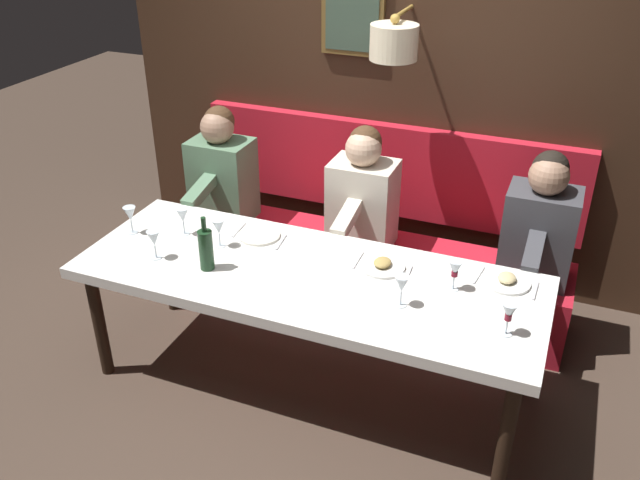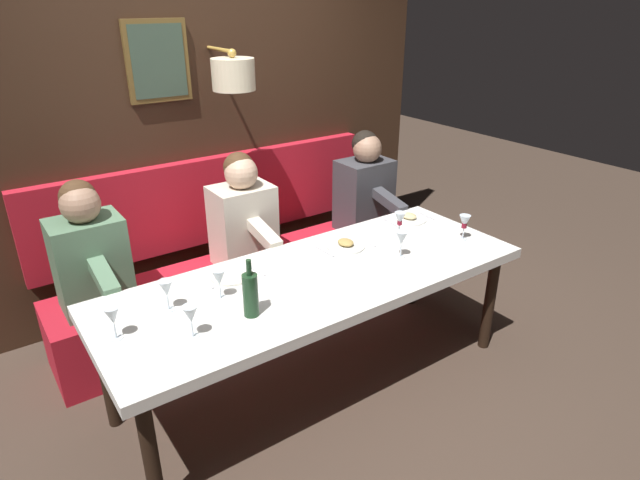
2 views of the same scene
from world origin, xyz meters
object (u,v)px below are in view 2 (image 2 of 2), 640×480
object	(u,v)px
diner_nearest	(365,185)
wine_glass_5	(219,278)
wine_glass_6	(465,223)
dining_table	(318,284)
diner_middle	(89,251)
wine_glass_1	(113,317)
wine_glass_0	(400,219)
wine_glass_3	(401,239)
wine_glass_4	(166,289)
wine_glass_2	(191,315)
diner_near	(243,214)
wine_bottle	(251,294)

from	to	relation	value
diner_nearest	wine_glass_5	xyz separation A→B (m)	(-0.81, 1.63, 0.04)
wine_glass_6	dining_table	bearing A→B (deg)	82.13
diner_middle	wine_glass_1	bearing A→B (deg)	173.22
wine_glass_0	wine_glass_5	xyz separation A→B (m)	(-0.06, 1.29, 0.00)
wine_glass_0	wine_glass_3	distance (m)	0.31
diner_nearest	wine_glass_4	bearing A→B (deg)	111.99
wine_glass_3	wine_glass_2	bearing A→B (deg)	92.78
diner_near	diner_middle	xyz separation A→B (m)	(0.00, 1.00, 0.00)
diner_near	wine_glass_5	size ratio (longest dim) A/B	4.82
wine_glass_1	wine_glass_0	bearing A→B (deg)	-86.64
dining_table	diner_near	bearing A→B (deg)	0.09
wine_glass_2	wine_glass_6	world-z (taller)	same
wine_glass_1	wine_glass_5	xyz separation A→B (m)	(0.05, -0.54, 0.00)
wine_glass_0	wine_glass_2	xyz separation A→B (m)	(-0.30, 1.55, 0.00)
dining_table	wine_glass_1	world-z (taller)	wine_glass_1
wine_glass_2	wine_glass_4	xyz separation A→B (m)	(0.29, 0.00, 0.00)
wine_glass_0	wine_bottle	world-z (taller)	wine_bottle
diner_near	wine_glass_4	distance (m)	1.12
diner_nearest	wine_glass_0	size ratio (longest dim) A/B	4.82
wine_glass_0	wine_bottle	distance (m)	1.27
wine_glass_0	wine_glass_4	distance (m)	1.55
wine_glass_1	dining_table	bearing A→B (deg)	-91.15
diner_nearest	wine_glass_0	xyz separation A→B (m)	(-0.75, 0.33, 0.04)
diner_nearest	wine_glass_3	xyz separation A→B (m)	(-0.98, 0.54, 0.04)
wine_glass_4	wine_glass_6	bearing A→B (deg)	-98.12
diner_middle	wine_glass_6	bearing A→B (deg)	-116.74
wine_glass_5	wine_glass_6	distance (m)	1.61
diner_nearest	wine_bottle	bearing A→B (deg)	123.46
dining_table	wine_bottle	xyz separation A→B (m)	(-0.16, 0.50, 0.18)
diner_nearest	diner_near	world-z (taller)	same
diner_middle	wine_bottle	distance (m)	1.15
diner_middle	wine_glass_2	xyz separation A→B (m)	(-1.05, -0.19, 0.04)
dining_table	wine_glass_0	distance (m)	0.77
diner_middle	wine_glass_3	xyz separation A→B (m)	(-0.98, -1.53, 0.04)
wine_glass_0	wine_glass_2	bearing A→B (deg)	100.92
diner_nearest	wine_bottle	size ratio (longest dim) A/B	2.64
diner_nearest	diner_middle	xyz separation A→B (m)	(0.00, 2.07, 0.00)
wine_glass_3	wine_glass_4	distance (m)	1.37
wine_glass_3	wine_glass_1	bearing A→B (deg)	85.61
diner_nearest	wine_glass_6	world-z (taller)	diner_nearest
diner_middle	wine_glass_4	bearing A→B (deg)	-166.45
diner_nearest	diner_middle	distance (m)	2.07
diner_middle	wine_bottle	xyz separation A→B (m)	(-1.04, -0.50, 0.04)
wine_glass_5	wine_bottle	xyz separation A→B (m)	(-0.23, -0.06, -0.00)
wine_glass_0	wine_glass_4	size ratio (longest dim) A/B	1.00
wine_glass_6	wine_glass_5	bearing A→B (deg)	82.21
wine_glass_1	wine_glass_2	distance (m)	0.35
diner_near	wine_glass_1	distance (m)	1.40
wine_glass_0	wine_bottle	xyz separation A→B (m)	(-0.29, 1.24, 0.00)
wine_glass_0	wine_glass_6	size ratio (longest dim) A/B	1.00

